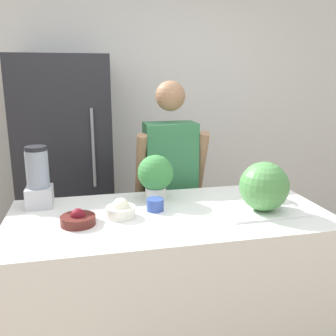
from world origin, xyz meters
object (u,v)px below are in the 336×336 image
(blender, at_px, (38,179))
(potted_plant, at_px, (155,175))
(bowl_cream, at_px, (121,210))
(bowl_cherries, at_px, (78,219))
(bowl_small_blue, at_px, (155,205))
(refrigerator, at_px, (66,162))
(person, at_px, (170,189))
(watermelon, at_px, (264,186))

(blender, distance_m, potted_plant, 0.68)
(bowl_cream, bearing_deg, blender, 148.83)
(bowl_cherries, distance_m, potted_plant, 0.56)
(bowl_small_blue, bearing_deg, refrigerator, 112.42)
(person, relative_size, bowl_cherries, 8.92)
(person, distance_m, bowl_cream, 0.76)
(refrigerator, height_order, bowl_small_blue, refrigerator)
(refrigerator, height_order, bowl_cherries, refrigerator)
(blender, bearing_deg, bowl_small_blue, -18.06)
(bowl_cherries, bearing_deg, watermelon, -2.40)
(refrigerator, distance_m, bowl_small_blue, 1.42)
(bowl_cherries, bearing_deg, refrigerator, 94.58)
(bowl_cream, distance_m, blender, 0.53)
(bowl_cherries, bearing_deg, blender, 123.67)
(bowl_small_blue, distance_m, blender, 0.69)
(person, distance_m, watermelon, 0.84)
(person, bearing_deg, bowl_cherries, -133.34)
(bowl_cherries, bearing_deg, potted_plant, 32.33)
(person, relative_size, blender, 4.45)
(watermelon, distance_m, bowl_cream, 0.80)
(refrigerator, height_order, blender, refrigerator)
(refrigerator, distance_m, bowl_cream, 1.41)
(refrigerator, bearing_deg, blender, -95.38)
(person, xyz_separation_m, bowl_cherries, (-0.65, -0.69, 0.09))
(bowl_cream, height_order, blender, blender)
(refrigerator, height_order, bowl_cream, refrigerator)
(refrigerator, bearing_deg, person, -44.42)
(bowl_small_blue, height_order, potted_plant, potted_plant)
(refrigerator, bearing_deg, potted_plant, -63.05)
(bowl_cream, relative_size, blender, 0.44)
(person, bearing_deg, bowl_small_blue, -111.14)
(potted_plant, bearing_deg, person, 64.98)
(person, relative_size, bowl_cream, 10.06)
(blender, height_order, potted_plant, blender)
(person, xyz_separation_m, bowl_cream, (-0.42, -0.63, 0.10))
(refrigerator, distance_m, watermelon, 1.86)
(blender, bearing_deg, bowl_cherries, -56.33)
(person, height_order, bowl_cream, person)
(watermelon, relative_size, potted_plant, 0.97)
(person, height_order, potted_plant, person)
(bowl_cherries, relative_size, bowl_small_blue, 1.82)
(bowl_cream, height_order, potted_plant, potted_plant)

